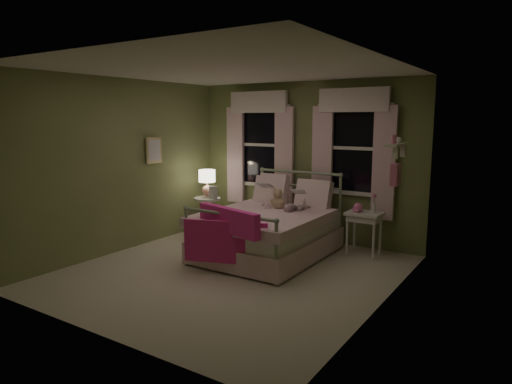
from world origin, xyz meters
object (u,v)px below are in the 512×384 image
Objects in this scene: child_right at (300,191)px; teddy_bear at (278,200)px; nightstand_left at (208,211)px; child_left at (268,190)px; nightstand_right at (364,219)px; table_lamp at (207,180)px; bed at (268,231)px.

child_right reaches higher than teddy_bear.
nightstand_left is (-1.55, 0.23, -0.37)m from teddy_bear.
child_left reaches higher than nightstand_right.
nightstand_right is at bearing 167.87° from child_left.
nightstand_right is at bearing 5.81° from table_lamp.
child_right reaches higher than child_left.
child_left is 2.09× the size of teddy_bear.
table_lamp is at bearing 5.69° from child_right.
child_right is at bearing 29.50° from teddy_bear.
child_left is at bearing 150.50° from teddy_bear.
child_right is 1.58× the size of table_lamp.
table_lamp reaches higher than nightstand_right.
table_lamp is at bearing 161.83° from bed.
nightstand_left is 0.54m from table_lamp.
child_left is at bearing -166.35° from nightstand_right.
bed is 3.13× the size of nightstand_left.
bed is 1.63m from nightstand_left.
child_right is 1.12× the size of nightstand_left.
teddy_bear reaches higher than nightstand_right.
teddy_bear is 1.29m from nightstand_right.
nightstand_left is (-1.27, 0.07, -0.49)m from child_left.
table_lamp is at bearing -174.19° from nightstand_right.
child_left is (-0.27, 0.43, 0.53)m from bed.
bed is 3.18× the size of nightstand_right.
child_right is at bearing 56.58° from bed.
teddy_bear is at bearing 88.85° from bed.
child_right is 1.14× the size of nightstand_right.
table_lamp is (-1.27, 0.07, 0.05)m from child_left.
child_left is 1.06× the size of nightstand_right.
child_left reaches higher than table_lamp.
nightstand_left is 1.41× the size of table_lamp.
teddy_bear is 0.70× the size of table_lamp.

